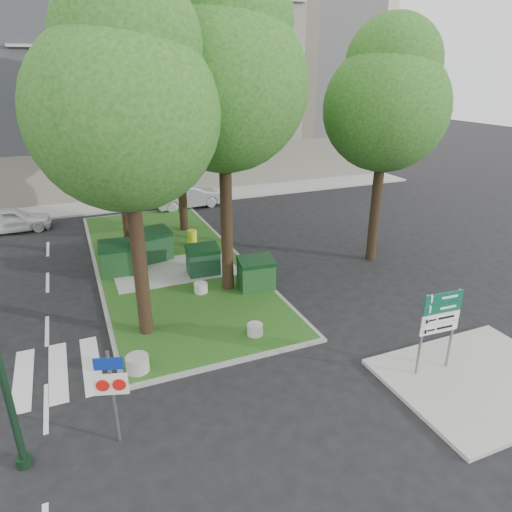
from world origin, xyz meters
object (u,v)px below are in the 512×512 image
tree_median_near_right (225,69)px  car_silver (188,197)px  dumpster_b (153,245)px  tree_median_far (176,61)px  dumpster_c (203,260)px  bollard_right (255,329)px  dumpster_a (118,258)px  dumpster_d (256,273)px  directional_sign (440,319)px  litter_bin (192,238)px  bollard_left (138,364)px  bollard_mid (201,288)px  tree_median_near_left (125,96)px  traffic_sign_pole (112,385)px  tree_street_right (388,96)px  car_white (11,220)px  tree_median_mid (116,96)px

tree_median_near_right → car_silver: size_ratio=2.68×
dumpster_b → tree_median_far: bearing=44.4°
dumpster_c → bollard_right: (0.15, -5.20, -0.41)m
tree_median_far → dumpster_a: tree_median_far is taller
dumpster_d → directional_sign: 7.25m
litter_bin → bollard_left: bearing=-114.3°
bollard_left → litter_bin: 9.87m
bollard_mid → directional_sign: size_ratio=0.21×
bollard_right → dumpster_c: bearing=91.6°
bollard_right → bollard_mid: (-0.75, 3.55, 0.00)m
tree_median_near_right → tree_median_far: tree_median_far is taller
tree_median_near_right → car_silver: tree_median_near_right is taller
tree_median_far → dumpster_a: 9.65m
bollard_right → dumpster_a: bearing=117.0°
tree_median_near_right → directional_sign: tree_median_near_right is taller
tree_median_near_left → traffic_sign_pole: (-1.51, -4.41, -5.76)m
tree_street_right → car_white: 19.55m
tree_median_far → bollard_mid: size_ratio=23.33×
bollard_right → litter_bin: size_ratio=0.66×
directional_sign → car_silver: directional_sign is taller
dumpster_a → dumpster_d: size_ratio=1.09×
tree_median_near_right → car_white: tree_median_near_right is taller
tree_median_near_left → dumpster_c: size_ratio=7.69×
bollard_right → traffic_sign_pole: traffic_sign_pole is taller
dumpster_b → traffic_sign_pole: traffic_sign_pole is taller
tree_median_far → dumpster_a: bearing=-131.4°
dumpster_d → car_silver: size_ratio=0.34×
bollard_left → tree_median_far: bearing=69.2°
tree_median_mid → bollard_left: bearing=-97.9°
dumpster_a → directional_sign: bearing=-49.6°
litter_bin → traffic_sign_pole: 12.40m
tree_median_near_right → dumpster_d: bearing=-28.0°
bollard_right → tree_median_near_right: bearing=83.1°
dumpster_c → bollard_right: dumpster_c is taller
tree_median_near_left → tree_median_far: tree_median_far is taller
tree_median_mid → tree_street_right: (10.00, -4.00, 0.00)m
bollard_mid → tree_median_far: bearing=79.6°
directional_sign → tree_street_right: bearing=68.5°
bollard_right → car_white: size_ratio=0.13×
tree_median_near_right → tree_street_right: tree_median_near_right is taller
tree_street_right → car_white: size_ratio=2.62×
directional_sign → dumpster_c: bearing=117.8°
bollard_right → directional_sign: (3.87, -3.62, 1.43)m
traffic_sign_pole → tree_median_near_left: bearing=88.9°
dumpster_d → bollard_left: dumpster_d is taller
dumpster_a → traffic_sign_pole: (-1.23, -9.40, 0.78)m
tree_street_right → bollard_left: bearing=-157.8°
bollard_left → tree_street_right: bearing=22.2°
dumpster_d → car_white: dumpster_d is taller
dumpster_b → bollard_left: dumpster_b is taller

